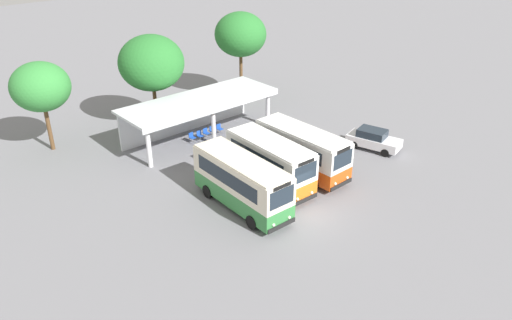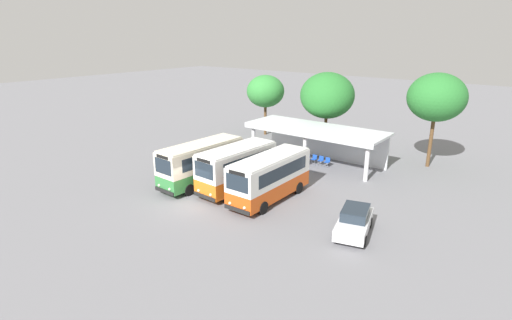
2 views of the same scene
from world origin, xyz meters
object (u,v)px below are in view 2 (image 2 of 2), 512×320
at_px(parked_car_flank, 354,221).
at_px(waiting_chair_middle_seat, 314,158).
at_px(waiting_chair_fifth_seat, 327,161).
at_px(waiting_chair_end_by_column, 302,156).
at_px(city_bus_second_in_row, 237,167).
at_px(waiting_chair_second_from_end, 307,157).
at_px(city_bus_nearest_orange, 201,162).
at_px(waiting_chair_fourth_seat, 321,160).
at_px(city_bus_middle_cream, 270,176).

height_order(parked_car_flank, waiting_chair_middle_seat, parked_car_flank).
distance_m(parked_car_flank, waiting_chair_fifth_seat, 12.74).
bearing_deg(waiting_chair_fifth_seat, parked_car_flank, -54.62).
height_order(waiting_chair_end_by_column, waiting_chair_fifth_seat, same).
height_order(city_bus_second_in_row, waiting_chair_middle_seat, city_bus_second_in_row).
bearing_deg(waiting_chair_second_from_end, waiting_chair_end_by_column, 169.80).
xyz_separation_m(parked_car_flank, waiting_chair_middle_seat, (-8.76, 10.41, -0.30)).
relative_size(waiting_chair_second_from_end, waiting_chair_middle_seat, 1.00).
bearing_deg(city_bus_nearest_orange, waiting_chair_second_from_end, 68.99).
distance_m(waiting_chair_end_by_column, waiting_chair_fourth_seat, 2.07).
bearing_deg(waiting_chair_middle_seat, waiting_chair_fifth_seat, -1.18).
height_order(city_bus_nearest_orange, waiting_chair_fifth_seat, city_bus_nearest_orange).
relative_size(city_bus_middle_cream, parked_car_flank, 1.69).
xyz_separation_m(waiting_chair_second_from_end, waiting_chair_fourth_seat, (1.38, 0.10, 0.00)).
bearing_deg(waiting_chair_end_by_column, city_bus_nearest_orange, -107.30).
height_order(waiting_chair_middle_seat, waiting_chair_fifth_seat, same).
relative_size(city_bus_second_in_row, waiting_chair_fourth_seat, 8.14).
bearing_deg(city_bus_nearest_orange, parked_car_flank, -1.26).
distance_m(city_bus_middle_cream, waiting_chair_second_from_end, 9.66).
xyz_separation_m(waiting_chair_end_by_column, waiting_chair_middle_seat, (1.38, -0.04, 0.00)).
bearing_deg(city_bus_nearest_orange, waiting_chair_middle_seat, 65.82).
distance_m(waiting_chair_second_from_end, waiting_chair_fourth_seat, 1.38).
bearing_deg(waiting_chair_fourth_seat, city_bus_second_in_row, -102.81).
bearing_deg(waiting_chair_fifth_seat, waiting_chair_second_from_end, -178.48).
bearing_deg(waiting_chair_second_from_end, city_bus_nearest_orange, -111.01).
distance_m(waiting_chair_second_from_end, waiting_chair_middle_seat, 0.70).
bearing_deg(waiting_chair_fifth_seat, city_bus_second_in_row, -106.81).
distance_m(city_bus_second_in_row, waiting_chair_second_from_end, 9.43).
distance_m(waiting_chair_second_from_end, waiting_chair_fifth_seat, 2.07).
relative_size(parked_car_flank, waiting_chair_second_from_end, 5.17).
distance_m(city_bus_second_in_row, waiting_chair_fourth_seat, 9.74).
relative_size(waiting_chair_end_by_column, waiting_chair_second_from_end, 1.00).
height_order(waiting_chair_second_from_end, waiting_chair_fifth_seat, same).
bearing_deg(city_bus_middle_cream, waiting_chair_second_from_end, 104.18).
height_order(city_bus_middle_cream, waiting_chair_second_from_end, city_bus_middle_cream).
xyz_separation_m(city_bus_nearest_orange, waiting_chair_end_by_column, (3.16, 10.16, -1.35)).
bearing_deg(city_bus_second_in_row, waiting_chair_end_by_column, 89.60).
height_order(parked_car_flank, waiting_chair_second_from_end, parked_car_flank).
xyz_separation_m(city_bus_nearest_orange, city_bus_middle_cream, (6.20, 0.76, -0.04)).
bearing_deg(parked_car_flank, waiting_chair_fifth_seat, 125.38).
height_order(city_bus_nearest_orange, city_bus_middle_cream, city_bus_nearest_orange).
distance_m(city_bus_middle_cream, waiting_chair_fifth_seat, 9.43).
xyz_separation_m(city_bus_second_in_row, waiting_chair_end_by_column, (0.07, 9.43, -1.37)).
bearing_deg(waiting_chair_middle_seat, waiting_chair_fourth_seat, 1.17).
bearing_deg(city_bus_nearest_orange, city_bus_second_in_row, 13.39).
xyz_separation_m(city_bus_nearest_orange, waiting_chair_fifth_seat, (5.93, 10.09, -1.35)).
bearing_deg(city_bus_middle_cream, waiting_chair_fourth_seat, 95.87).
distance_m(waiting_chair_fourth_seat, waiting_chair_fifth_seat, 0.69).
bearing_deg(waiting_chair_fourth_seat, waiting_chair_middle_seat, -178.83).
distance_m(waiting_chair_end_by_column, waiting_chair_middle_seat, 1.38).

